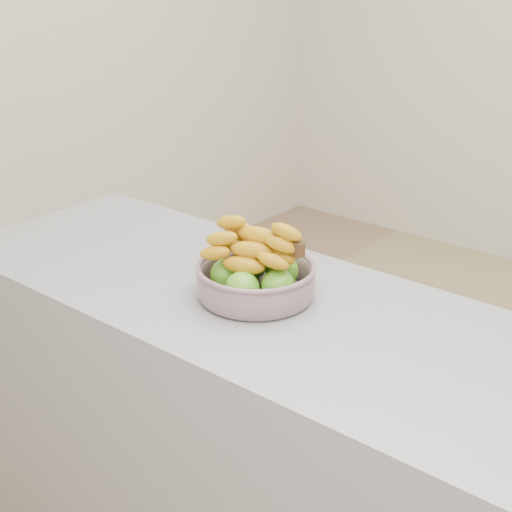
% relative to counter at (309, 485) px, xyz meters
% --- Properties ---
extents(ground, '(4.00, 4.00, 0.00)m').
position_rel_counter_xyz_m(ground, '(0.00, 0.71, -0.45)').
color(ground, '#96885C').
rests_on(ground, ground).
extents(counter, '(2.00, 0.60, 0.90)m').
position_rel_counter_xyz_m(counter, '(0.00, 0.00, 0.00)').
color(counter, gray).
rests_on(counter, ground).
extents(fruit_bowl, '(0.27, 0.27, 0.17)m').
position_rel_counter_xyz_m(fruit_bowl, '(-0.16, -0.00, 0.50)').
color(fruit_bowl, '#8891A3').
rests_on(fruit_bowl, counter).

